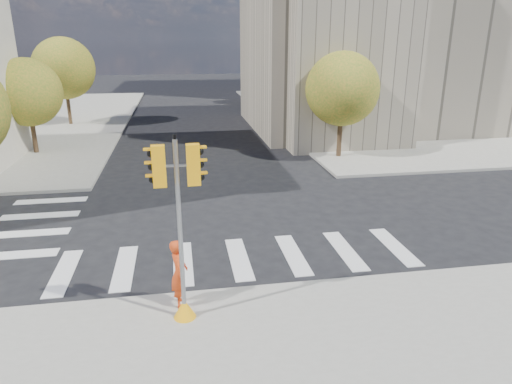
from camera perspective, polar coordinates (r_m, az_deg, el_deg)
ground at (r=16.75m, az=-2.72°, el=-5.25°), size 160.00×160.00×0.00m
sidewalk_far_right at (r=47.11m, az=18.23°, el=9.54°), size 28.00×40.00×0.15m
civic_building at (r=38.49m, az=18.12°, el=18.50°), size 26.00×16.00×19.39m
tree_lw_mid at (r=30.63m, az=-26.69°, el=11.06°), size 4.00×4.00×5.77m
tree_lw_far at (r=40.23m, az=-22.90°, el=14.05°), size 4.80×4.80×6.95m
tree_re_near at (r=27.01m, az=10.74°, el=12.53°), size 4.20×4.20×6.16m
tree_re_mid at (r=38.44m, az=4.46°, el=14.97°), size 4.60×4.60×6.66m
tree_re_far at (r=50.17m, az=1.03°, el=15.31°), size 4.00×4.00×5.88m
lamp_near at (r=30.89m, az=9.10°, el=14.34°), size 0.35×0.18×8.11m
lamp_far at (r=44.37m, az=3.18°, el=15.77°), size 0.35×0.18×8.11m
traffic_signal at (r=11.03m, az=-9.37°, el=-6.60°), size 1.06×0.56×4.65m
photographer at (r=12.05m, az=-9.57°, el=-9.95°), size 0.46×0.68×1.83m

